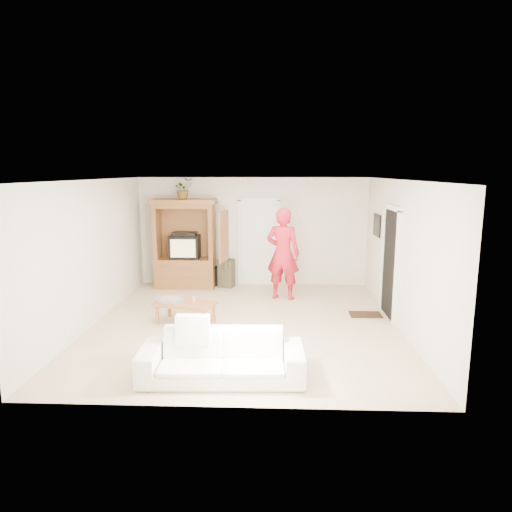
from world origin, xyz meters
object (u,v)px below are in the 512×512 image
Objects in this scene: man at (283,254)px; coffee_table at (185,305)px; armoire at (186,249)px; sofa at (222,356)px.

man is 2.57m from coffee_table.
armoire reaches higher than sofa.
man reaches higher than coffee_table.
man is 0.92× the size of sofa.
armoire is 1.77× the size of coffee_table.
man reaches higher than sofa.
man is (2.29, -0.95, 0.09)m from armoire.
armoire is 1.05× the size of man.
man is at bearing 60.58° from coffee_table.
man is at bearing 75.42° from sofa.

